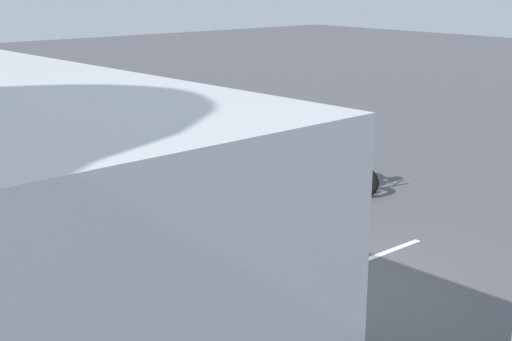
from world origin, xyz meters
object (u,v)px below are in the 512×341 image
(spectator_far_left, at_px, (212,242))
(stunt_motorcycle, at_px, (331,161))
(spectator_right, at_px, (84,174))
(parked_motorcycle_silver, at_px, (124,290))
(spectator_centre, at_px, (122,192))
(spectator_left, at_px, (167,212))

(spectator_far_left, distance_m, stunt_motorcycle, 5.93)
(spectator_far_left, distance_m, spectator_right, 3.75)
(parked_motorcycle_silver, bearing_deg, spectator_centre, -29.99)
(spectator_far_left, distance_m, parked_motorcycle_silver, 1.22)
(parked_motorcycle_silver, bearing_deg, spectator_left, -55.55)
(spectator_left, bearing_deg, stunt_motorcycle, -72.40)
(spectator_far_left, height_order, spectator_right, spectator_far_left)
(spectator_far_left, distance_m, spectator_left, 1.47)
(spectator_left, relative_size, parked_motorcycle_silver, 0.84)
(spectator_centre, relative_size, spectator_right, 0.98)
(spectator_left, bearing_deg, spectator_centre, 1.83)
(spectator_left, bearing_deg, spectator_right, 0.83)
(spectator_left, height_order, stunt_motorcycle, spectator_left)
(stunt_motorcycle, bearing_deg, spectator_right, 80.81)
(spectator_centre, xyz_separation_m, stunt_motorcycle, (0.39, -4.84, -0.43))
(spectator_right, relative_size, parked_motorcycle_silver, 0.87)
(spectator_centre, distance_m, parked_motorcycle_silver, 2.28)
(spectator_far_left, relative_size, stunt_motorcycle, 0.91)
(spectator_far_left, height_order, stunt_motorcycle, spectator_far_left)
(spectator_left, distance_m, stunt_motorcycle, 5.06)
(parked_motorcycle_silver, distance_m, stunt_motorcycle, 6.38)
(parked_motorcycle_silver, xyz_separation_m, stunt_motorcycle, (2.31, -5.95, 0.13))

